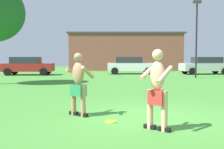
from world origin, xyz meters
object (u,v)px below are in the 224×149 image
at_px(frisbee, 110,122).
at_px(lamp_post, 195,31).
at_px(player_near, 156,88).
at_px(car_white_far_end, 129,65).
at_px(player_in_green, 77,81).
at_px(car_silver_near_post, 204,65).
at_px(car_red_mid_lot, 26,66).

relative_size(frisbee, lamp_post, 0.05).
bearing_deg(player_near, frisbee, 144.27).
bearing_deg(lamp_post, frisbee, -114.33).
bearing_deg(car_white_far_end, player_in_green, -98.12).
xyz_separation_m(player_near, car_silver_near_post, (7.62, 19.19, -0.06)).
bearing_deg(car_silver_near_post, frisbee, -114.87).
bearing_deg(car_red_mid_lot, lamp_post, -13.74).
distance_m(car_red_mid_lot, lamp_post, 14.37).
xyz_separation_m(player_near, frisbee, (-0.96, 0.69, -0.87)).
bearing_deg(lamp_post, player_in_green, -118.36).
bearing_deg(frisbee, car_silver_near_post, 65.13).
xyz_separation_m(player_in_green, car_red_mid_lot, (-6.53, 16.66, -0.07)).
bearing_deg(car_red_mid_lot, player_near, -65.23).
relative_size(car_red_mid_lot, lamp_post, 0.76).
bearing_deg(frisbee, car_white_far_end, 84.72).
xyz_separation_m(car_red_mid_lot, car_white_far_end, (9.12, 1.50, 0.00)).
relative_size(frisbee, car_red_mid_lot, 0.06).
bearing_deg(car_silver_near_post, car_red_mid_lot, -175.95).
xyz_separation_m(player_in_green, frisbee, (0.85, -0.71, -0.88)).
distance_m(frisbee, car_red_mid_lot, 18.89).
height_order(player_in_green, lamp_post, lamp_post).
bearing_deg(car_white_far_end, car_red_mid_lot, -170.64).
xyz_separation_m(player_near, car_red_mid_lot, (-8.33, 18.06, -0.06)).
distance_m(car_white_far_end, lamp_post, 7.21).
distance_m(player_near, car_silver_near_post, 20.65).
bearing_deg(player_in_green, car_white_far_end, 81.88).
xyz_separation_m(car_white_far_end, lamp_post, (4.59, -4.86, 2.70)).
xyz_separation_m(car_red_mid_lot, lamp_post, (13.71, -3.35, 2.70)).
xyz_separation_m(car_silver_near_post, car_white_far_end, (-6.83, 0.37, 0.00)).
relative_size(player_in_green, car_silver_near_post, 0.37).
bearing_deg(lamp_post, car_white_far_end, 133.41).
bearing_deg(frisbee, car_red_mid_lot, 113.00).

